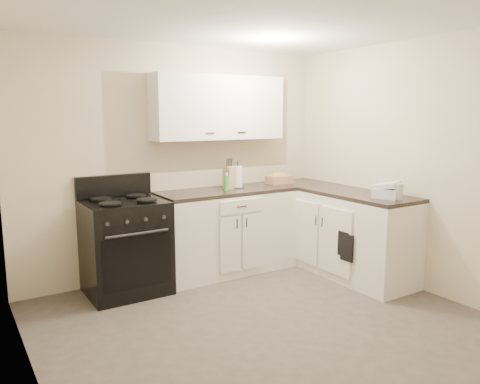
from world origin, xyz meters
TOP-DOWN VIEW (x-y plane):
  - floor at (0.00, 0.00)m, footprint 3.60×3.60m
  - ceiling at (0.00, 0.00)m, footprint 3.60×3.60m
  - wall_back at (0.00, 1.80)m, footprint 3.60×0.00m
  - wall_right at (1.80, 0.00)m, footprint 0.00×3.60m
  - wall_left at (-1.80, 0.00)m, footprint 0.00×3.60m
  - base_cabinets_back at (0.43, 1.50)m, footprint 1.55×0.60m
  - base_cabinets_right at (1.50, 0.85)m, footprint 0.60×1.90m
  - countertop_back at (0.43, 1.50)m, footprint 1.55×0.60m
  - countertop_right at (1.50, 0.85)m, footprint 0.60×1.90m
  - upper_cabinets at (0.43, 1.65)m, footprint 1.55×0.30m
  - stove at (-0.75, 1.48)m, footprint 0.77×0.66m
  - knife_block at (0.49, 1.54)m, footprint 0.14×0.13m
  - paper_towel at (0.60, 1.54)m, footprint 0.11×0.11m
  - soap_bottle at (0.40, 1.45)m, footprint 0.05×0.05m
  - picture_frame at (0.64, 1.76)m, footprint 0.12×0.07m
  - wicker_basket at (1.20, 1.56)m, footprint 0.29×0.20m
  - countertop_grill at (1.52, 0.18)m, footprint 0.33×0.32m
  - glass_jar at (1.52, 0.05)m, footprint 0.10×0.10m
  - oven_mitt_near at (1.18, 0.38)m, footprint 0.02×0.16m
  - oven_mitt_far at (1.18, 0.42)m, footprint 0.02×0.15m

SIDE VIEW (x-z plane):
  - floor at x=0.00m, z-range 0.00..0.00m
  - oven_mitt_near at x=1.18m, z-range 0.29..0.57m
  - base_cabinets_back at x=0.43m, z-range 0.00..0.90m
  - base_cabinets_right at x=1.50m, z-range 0.00..0.90m
  - oven_mitt_far at x=1.18m, z-range 0.33..0.58m
  - stove at x=-0.75m, z-range -0.01..0.93m
  - countertop_back at x=0.43m, z-range 0.90..0.94m
  - countertop_right at x=1.50m, z-range 0.90..0.94m
  - countertop_grill at x=1.52m, z-range 0.94..1.04m
  - wicker_basket at x=1.20m, z-range 0.94..1.04m
  - picture_frame at x=0.64m, z-range 0.94..1.09m
  - glass_jar at x=1.52m, z-range 0.94..1.10m
  - soap_bottle at x=0.40m, z-range 0.94..1.10m
  - paper_towel at x=0.60m, z-range 0.94..1.19m
  - knife_block at x=0.49m, z-range 0.94..1.19m
  - wall_back at x=0.00m, z-range -0.55..3.05m
  - wall_right at x=1.80m, z-range -0.55..3.05m
  - wall_left at x=-1.80m, z-range -0.55..3.05m
  - upper_cabinets at x=0.43m, z-range 1.49..2.19m
  - ceiling at x=0.00m, z-range 2.50..2.50m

